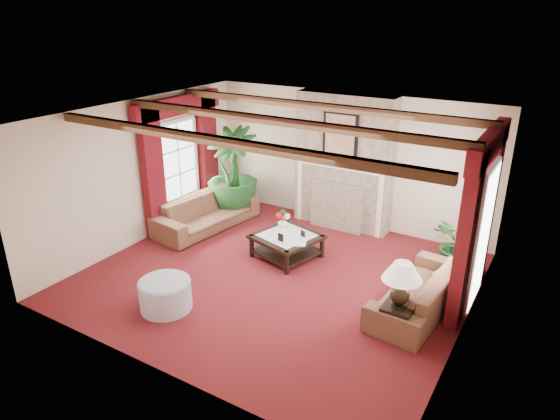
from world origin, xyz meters
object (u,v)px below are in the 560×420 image
Objects in this scene: sofa_right at (420,284)px; side_table at (397,321)px; coffee_table at (287,246)px; sofa_left at (206,207)px; ottoman at (165,295)px; potted_palm at (233,191)px.

sofa_right is 4.54× the size of side_table.
sofa_right reaches higher than coffee_table.
sofa_left reaches higher than coffee_table.
coffee_table is (2.06, -0.28, -0.23)m from sofa_left.
sofa_left is at bearing -93.56° from sofa_right.
sofa_right is 2.12× the size of coffee_table.
sofa_left is at bearing 117.05° from ottoman.
sofa_left is at bearing -173.02° from coffee_table.
sofa_right is 3.79m from ottoman.
sofa_left is 2.27× the size of coffee_table.
side_table is at bearing 19.49° from ottoman.
sofa_right is at bearing -18.94° from potted_palm.
side_table is (4.55, -1.53, -0.20)m from sofa_left.
side_table is (-0.06, -0.82, -0.18)m from sofa_right.
ottoman is (1.36, -2.66, -0.22)m from sofa_left.
coffee_table is at bearing -94.38° from sofa_right.
potted_palm is 1.90× the size of coffee_table.
potted_palm is (-4.55, 1.56, 0.12)m from sofa_right.
sofa_left reaches higher than side_table.
coffee_table is at bearing -90.07° from sofa_left.
ottoman is at bearing -69.60° from potted_palm.
sofa_right reaches higher than ottoman.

